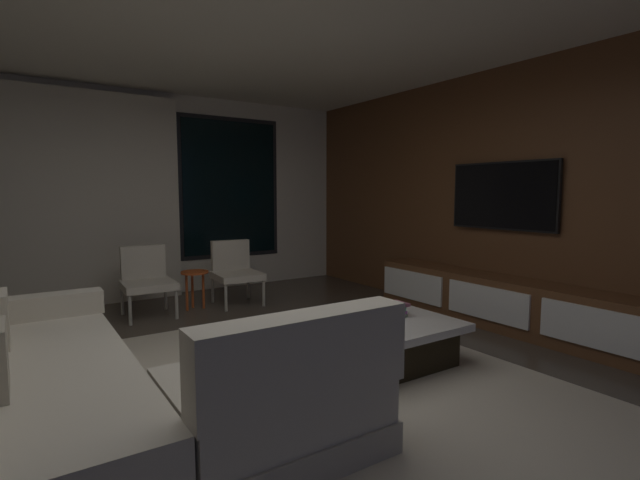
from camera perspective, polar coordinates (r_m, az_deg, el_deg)
The scene contains 12 objects.
floor at distance 3.36m, azimuth -7.28°, elevation -18.50°, with size 9.20×9.20×0.00m, color #473D33.
back_wall_with_window at distance 6.50m, azimuth -22.28°, elevation 5.08°, with size 6.60×0.30×2.70m.
media_wall at distance 5.19m, azimuth 24.52°, elevation 4.97°, with size 0.12×7.80×2.70m.
area_rug at distance 3.43m, azimuth -1.00°, elevation -17.79°, with size 3.20×3.80×0.01m, color beige.
sectional_couch at distance 2.94m, azimuth -25.13°, elevation -16.50°, with size 1.98×2.50×0.82m.
coffee_table at distance 3.90m, azimuth 6.26°, elevation -11.99°, with size 1.16×1.16×0.36m.
book_stack_on_coffee_table at distance 3.91m, azimuth 8.76°, elevation -8.55°, with size 0.26×0.19×0.11m.
accent_chair_near_window at distance 5.89m, azimuth -10.45°, elevation -3.50°, with size 0.57×0.59×0.78m.
accent_chair_by_curtain at distance 5.57m, azimuth -20.61°, elevation -4.32°, with size 0.56×0.58×0.78m.
side_stool at distance 5.68m, azimuth -15.22°, elevation -4.57°, with size 0.32×0.32×0.46m.
media_console at distance 5.10m, azimuth 21.76°, elevation -7.36°, with size 0.46×3.10×0.52m.
mounted_tv at distance 5.24m, azimuth 21.57°, elevation 5.09°, with size 0.05×1.24×0.71m.
Camera 1 is at (-1.34, -2.75, 1.38)m, focal length 25.95 mm.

